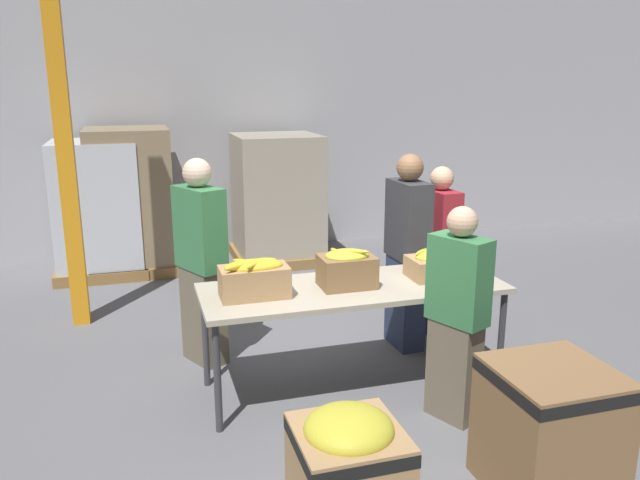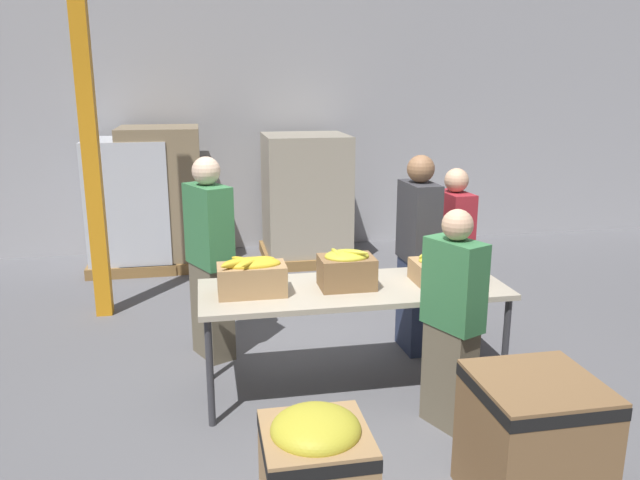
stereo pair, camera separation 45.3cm
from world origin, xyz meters
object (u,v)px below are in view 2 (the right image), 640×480
Objects in this scene: banana_box_1 at (347,269)px; pallet_stack_1 at (131,205)px; donation_bin_0 at (316,470)px; pallet_stack_2 at (163,198)px; sorting_table at (353,294)px; volunteer_2 at (417,256)px; donation_bin_1 at (533,439)px; volunteer_1 at (210,260)px; volunteer_3 at (452,322)px; banana_box_0 at (252,276)px; pallet_stack_0 at (306,199)px; volunteer_0 at (452,256)px; support_pillar at (87,113)px; banana_box_2 at (444,267)px.

banana_box_1 is 0.25× the size of pallet_stack_1.
pallet_stack_2 is at bearing 100.91° from donation_bin_0.
sorting_table is 4.16m from pallet_stack_1.
volunteer_2 reaches higher than donation_bin_1.
volunteer_1 reaches higher than sorting_table.
volunteer_3 is at bearing 97.79° from donation_bin_1.
volunteer_3 is 0.86× the size of pallet_stack_2.
pallet_stack_0 reaches higher than banana_box_0.
pallet_stack_1 reaches higher than banana_box_0.
volunteer_1 reaches higher than banana_box_1.
volunteer_2 is at bearing 88.16° from donation_bin_1.
volunteer_0 is (1.85, 0.80, -0.18)m from banana_box_0.
donation_bin_0 is at bearing -40.25° from volunteer_0.
banana_box_1 is 0.10× the size of support_pillar.
volunteer_3 is at bearing -45.20° from support_pillar.
pallet_stack_1 is (-2.59, 5.18, 0.39)m from donation_bin_1.
volunteer_3 is at bearing -64.25° from pallet_stack_2.
volunteer_1 reaches higher than banana_box_0.
pallet_stack_2 is (0.53, 1.69, -1.14)m from support_pillar.
banana_box_1 is (0.70, 0.03, 0.01)m from banana_box_0.
pallet_stack_0 is at bearing 86.07° from sorting_table.
volunteer_1 is at bearing 23.32° from volunteer_3.
volunteer_1 is 2.40m from donation_bin_0.
donation_bin_0 is at bearing -74.99° from pallet_stack_1.
volunteer_2 reaches higher than donation_bin_0.
pallet_stack_2 reaches higher than volunteer_2.
donation_bin_0 is at bearing -129.71° from banana_box_2.
volunteer_0 is at bearing 63.21° from volunteer_1.
donation_bin_0 is 0.43× the size of pallet_stack_1.
donation_bin_0 is at bearing 105.25° from volunteer_3.
volunteer_1 reaches higher than volunteer_3.
volunteer_1 is 2.88m from donation_bin_1.
volunteer_1 is 3.02m from pallet_stack_1.
sorting_table is at bearing 2.17° from banana_box_1.
banana_box_0 is 3.90m from pallet_stack_1.
volunteer_1 is (-1.73, 0.78, -0.08)m from banana_box_2.
banana_box_1 is at bearing -60.31° from volunteer_0.
support_pillar is at bearing -145.47° from pallet_stack_0.
banana_box_1 is at bearing -178.80° from banana_box_2.
donation_bin_1 is 0.47× the size of pallet_stack_1.
banana_box_0 reaches higher than donation_bin_0.
pallet_stack_2 is at bearing -141.91° from volunteer_0.
volunteer_3 is 4.96m from pallet_stack_1.
volunteer_1 is 2.45× the size of donation_bin_0.
donation_bin_0 is 0.17× the size of support_pillar.
pallet_stack_0 is 0.94× the size of pallet_stack_2.
volunteer_2 reaches higher than banana_box_0.
pallet_stack_1 reaches higher than donation_bin_0.
pallet_stack_1 is at bearing -137.87° from volunteer_0.
pallet_stack_2 reaches higher than volunteer_0.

